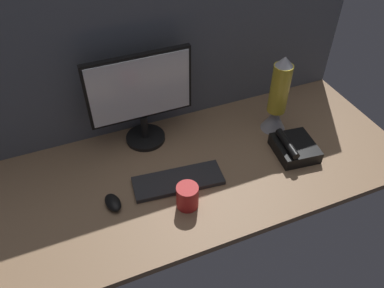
% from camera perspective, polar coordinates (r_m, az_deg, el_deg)
% --- Properties ---
extents(ground_plane, '(1.80, 0.80, 0.03)m').
position_cam_1_polar(ground_plane, '(1.68, 1.19, -3.32)').
color(ground_plane, '#8C6B4C').
extents(cubicle_wall_back, '(1.80, 0.05, 0.77)m').
position_cam_1_polar(cubicle_wall_back, '(1.72, -3.71, 14.63)').
color(cubicle_wall_back, '#565B66').
rests_on(cubicle_wall_back, ground_plane).
extents(monitor, '(0.46, 0.18, 0.43)m').
position_cam_1_polar(monitor, '(1.65, -7.65, 7.19)').
color(monitor, black).
rests_on(monitor, ground_plane).
extents(keyboard, '(0.38, 0.17, 0.02)m').
position_cam_1_polar(keyboard, '(1.58, -2.08, -5.49)').
color(keyboard, '#262628').
rests_on(keyboard, ground_plane).
extents(mouse, '(0.07, 0.10, 0.03)m').
position_cam_1_polar(mouse, '(1.53, -11.69, -8.53)').
color(mouse, black).
rests_on(mouse, ground_plane).
extents(mug_red_plastic, '(0.09, 0.09, 0.10)m').
position_cam_1_polar(mug_red_plastic, '(1.48, -0.69, -7.82)').
color(mug_red_plastic, red).
rests_on(mug_red_plastic, ground_plane).
extents(lava_lamp, '(0.12, 0.12, 0.38)m').
position_cam_1_polar(lava_lamp, '(1.79, 12.62, 6.34)').
color(lava_lamp, '#A5A5AD').
rests_on(lava_lamp, ground_plane).
extents(desk_phone, '(0.19, 0.21, 0.09)m').
position_cam_1_polar(desk_phone, '(1.75, 14.95, -0.54)').
color(desk_phone, black).
rests_on(desk_phone, ground_plane).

